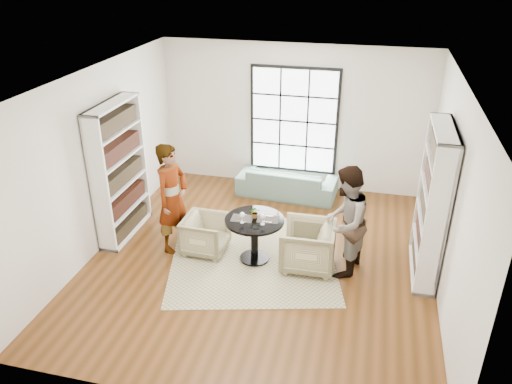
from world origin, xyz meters
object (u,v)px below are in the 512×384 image
(armchair_left, at_px, (206,234))
(wine_glass_right, at_px, (263,217))
(sofa, at_px, (287,182))
(pedestal_table, at_px, (255,230))
(armchair_right, at_px, (308,246))
(wine_glass_left, at_px, (242,215))
(person_left, at_px, (172,198))
(flower_centerpiece, at_px, (255,212))
(person_right, at_px, (345,222))

(armchair_left, xyz_separation_m, wine_glass_right, (1.02, -0.18, 0.57))
(sofa, distance_m, armchair_left, 2.59)
(armchair_left, bearing_deg, sofa, -19.49)
(pedestal_table, relative_size, armchair_right, 1.13)
(wine_glass_left, xyz_separation_m, wine_glass_right, (0.32, 0.03, 0.00))
(pedestal_table, distance_m, armchair_left, 0.89)
(person_left, height_order, flower_centerpiece, person_left)
(wine_glass_left, distance_m, flower_centerpiece, 0.26)
(wine_glass_right, bearing_deg, wine_glass_left, -175.55)
(sofa, height_order, wine_glass_left, wine_glass_left)
(person_right, distance_m, flower_centerpiece, 1.42)
(armchair_left, relative_size, wine_glass_right, 3.79)
(flower_centerpiece, bearing_deg, pedestal_table, -85.84)
(armchair_right, bearing_deg, wine_glass_left, -82.66)
(wine_glass_right, relative_size, flower_centerpiece, 1.00)
(pedestal_table, bearing_deg, wine_glass_right, -37.94)
(armchair_left, xyz_separation_m, person_left, (-0.55, -0.00, 0.62))
(wine_glass_left, bearing_deg, person_left, 170.68)
(wine_glass_left, bearing_deg, person_right, 5.74)
(person_left, relative_size, flower_centerpiece, 9.96)
(sofa, height_order, flower_centerpiece, flower_centerpiece)
(armchair_right, height_order, person_right, person_right)
(person_left, bearing_deg, person_right, -76.24)
(wine_glass_left, bearing_deg, pedestal_table, 43.37)
(pedestal_table, height_order, person_right, person_right)
(pedestal_table, bearing_deg, person_right, 0.29)
(flower_centerpiece, bearing_deg, armchair_left, -179.79)
(sofa, height_order, armchair_right, armchair_right)
(person_left, relative_size, wine_glass_left, 10.26)
(armchair_left, distance_m, wine_glass_left, 0.92)
(armchair_right, bearing_deg, flower_centerpiece, -94.63)
(person_left, bearing_deg, wine_glass_right, -81.84)
(sofa, relative_size, wine_glass_left, 10.98)
(armchair_right, relative_size, flower_centerpiece, 4.44)
(sofa, height_order, person_right, person_right)
(sofa, relative_size, armchair_left, 2.82)
(flower_centerpiece, bearing_deg, wine_glass_left, -127.01)
(pedestal_table, distance_m, armchair_right, 0.88)
(wine_glass_left, bearing_deg, armchair_right, 8.78)
(armchair_left, bearing_deg, wine_glass_right, -98.25)
(pedestal_table, bearing_deg, sofa, 88.12)
(person_left, bearing_deg, wine_glass_left, -84.63)
(armchair_left, xyz_separation_m, flower_centerpiece, (0.85, 0.00, 0.53))
(pedestal_table, relative_size, person_right, 0.53)
(pedestal_table, height_order, flower_centerpiece, flower_centerpiece)
(armchair_left, height_order, person_left, person_left)
(sofa, bearing_deg, wine_glass_left, 88.64)
(armchair_left, bearing_deg, person_right, -89.42)
(armchair_left, bearing_deg, wine_glass_left, -104.64)
(pedestal_table, bearing_deg, armchair_left, 176.47)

